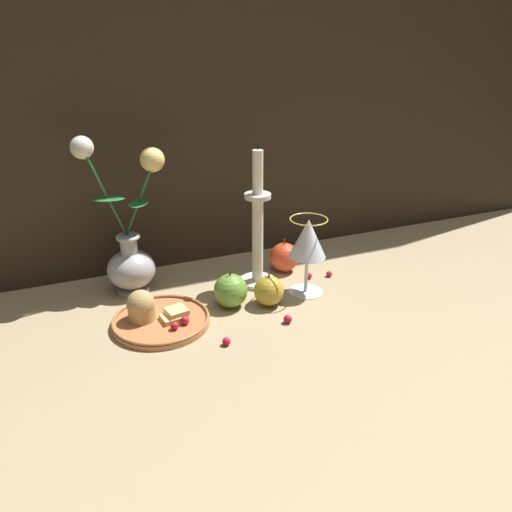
% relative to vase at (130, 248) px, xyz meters
% --- Properties ---
extents(ground_plane, '(2.40, 2.40, 0.00)m').
position_rel_vase_xyz_m(ground_plane, '(0.21, -0.15, -0.10)').
color(ground_plane, '#9E8966').
rests_on(ground_plane, ground).
extents(vase, '(0.19, 0.11, 0.35)m').
position_rel_vase_xyz_m(vase, '(0.00, 0.00, 0.00)').
color(vase, '#A3A3A8').
rests_on(vase, ground_plane).
extents(plate_with_pastries, '(0.19, 0.19, 0.07)m').
position_rel_vase_xyz_m(plate_with_pastries, '(0.01, -0.16, -0.09)').
color(plate_with_pastries, '#B77042').
rests_on(plate_with_pastries, ground_plane).
extents(wine_glass, '(0.08, 0.08, 0.17)m').
position_rel_vase_xyz_m(wine_glass, '(0.35, -0.16, 0.02)').
color(wine_glass, silver).
rests_on(wine_glass, ground_plane).
extents(candlestick, '(0.08, 0.08, 0.32)m').
position_rel_vase_xyz_m(candlestick, '(0.27, -0.08, 0.02)').
color(candlestick, silver).
rests_on(candlestick, ground_plane).
extents(apple_beside_vase, '(0.07, 0.07, 0.08)m').
position_rel_vase_xyz_m(apple_beside_vase, '(0.18, -0.15, -0.07)').
color(apple_beside_vase, '#669938').
rests_on(apple_beside_vase, ground_plane).
extents(apple_near_glass, '(0.07, 0.07, 0.08)m').
position_rel_vase_xyz_m(apple_near_glass, '(0.36, -0.04, -0.07)').
color(apple_near_glass, '#D14223').
rests_on(apple_near_glass, ground_plane).
extents(apple_at_table_edge, '(0.06, 0.06, 0.08)m').
position_rel_vase_xyz_m(apple_at_table_edge, '(0.25, -0.18, -0.07)').
color(apple_at_table_edge, '#B2932D').
rests_on(apple_at_table_edge, ground_plane).
extents(berry_near_plate, '(0.02, 0.02, 0.02)m').
position_rel_vase_xyz_m(berry_near_plate, '(0.26, -0.26, -0.09)').
color(berry_near_plate, '#AD192D').
rests_on(berry_near_plate, ground_plane).
extents(berry_front_center, '(0.01, 0.01, 0.01)m').
position_rel_vase_xyz_m(berry_front_center, '(0.44, -0.11, -0.10)').
color(berry_front_center, '#AD192D').
rests_on(berry_front_center, ground_plane).
extents(berry_by_glass_stem, '(0.01, 0.01, 0.01)m').
position_rel_vase_xyz_m(berry_by_glass_stem, '(0.39, -0.10, -0.10)').
color(berry_by_glass_stem, '#AD192D').
rests_on(berry_by_glass_stem, ground_plane).
extents(berry_under_candlestick, '(0.02, 0.02, 0.02)m').
position_rel_vase_xyz_m(berry_under_candlestick, '(0.12, -0.29, -0.10)').
color(berry_under_candlestick, '#AD192D').
rests_on(berry_under_candlestick, ground_plane).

